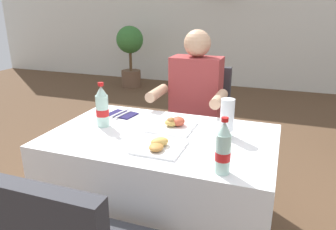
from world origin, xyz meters
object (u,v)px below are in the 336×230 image
Objects in this scene: beer_glass_left at (227,118)px; napkin_cutlery_set at (122,114)px; cola_bottle_primary at (223,149)px; cola_bottle_secondary at (102,107)px; plate_far_diner at (173,124)px; potted_plant_corner at (130,50)px; chair_far_diner_seat at (198,123)px; main_dining_table at (162,164)px; seated_diner_far at (194,108)px; plate_near_camera at (159,146)px.

napkin_cutlery_set is (-0.68, 0.12, -0.10)m from beer_glass_left.
cola_bottle_secondary is (-0.75, 0.31, 0.01)m from cola_bottle_primary.
plate_far_diner is 0.22× the size of potted_plant_corner.
napkin_cutlery_set is at bearing -64.32° from potted_plant_corner.
cola_bottle_secondary reaches higher than plate_far_diner.
potted_plant_corner is (-2.06, 3.60, -0.11)m from plate_far_diner.
cola_bottle_primary is (0.38, -1.07, 0.31)m from chair_far_diner_seat.
napkin_cutlery_set is at bearing 147.92° from main_dining_table.
main_dining_table is 0.56m from cola_bottle_primary.
potted_plant_corner is at bearing 114.28° from cola_bottle_secondary.
seated_diner_far reaches higher than potted_plant_corner.
plate_near_camera is 4.42m from potted_plant_corner.
cola_bottle_secondary is at bearing -118.59° from seated_diner_far.
plate_near_camera is at bearing -61.76° from potted_plant_corner.
beer_glass_left is at bearing -56.83° from potted_plant_corner.
cola_bottle_primary is 0.95× the size of cola_bottle_secondary.
beer_glass_left is at bearing -59.22° from seated_diner_far.
main_dining_table is 0.68m from seated_diner_far.
napkin_cutlery_set is (-0.35, -0.44, 0.05)m from seated_diner_far.
chair_far_diner_seat is at bearing 109.70° from cola_bottle_primary.
plate_far_diner is 0.56m from cola_bottle_primary.
plate_near_camera is at bearing -72.77° from main_dining_table.
plate_near_camera is 0.21× the size of potted_plant_corner.
cola_bottle_primary is at bearing -37.95° from main_dining_table.
beer_glass_left is (0.33, -0.67, 0.31)m from chair_far_diner_seat.
plate_near_camera is 1.17× the size of napkin_cutlery_set.
plate_near_camera is (0.06, -0.84, 0.06)m from seated_diner_far.
cola_bottle_primary is (0.38, -0.30, 0.28)m from main_dining_table.
beer_glass_left is 0.70m from cola_bottle_secondary.
seated_diner_far reaches higher than plate_far_diner.
cola_bottle_secondary is 1.31× the size of napkin_cutlery_set.
main_dining_table is 5.24× the size of plate_near_camera.
main_dining_table is at bearing -90.00° from chair_far_diner_seat.
seated_diner_far reaches higher than main_dining_table.
beer_glass_left is 1.05× the size of napkin_cutlery_set.
cola_bottle_primary reaches higher than plate_near_camera.
chair_far_diner_seat is at bearing 115.96° from beer_glass_left.
plate_near_camera is 0.40m from beer_glass_left.
napkin_cutlery_set is (0.01, 0.21, -0.11)m from cola_bottle_secondary.
cola_bottle_secondary is at bearing 157.45° from cola_bottle_primary.
seated_diner_far is 3.66m from potted_plant_corner.
beer_glass_left is (0.33, 0.10, 0.28)m from main_dining_table.
main_dining_table is 0.23m from plate_far_diner.
chair_far_diner_seat is 0.19m from seated_diner_far.
plate_near_camera is at bearing -23.89° from cola_bottle_secondary.
main_dining_table is at bearing 107.23° from plate_near_camera.
plate_far_diner is at bearing 176.15° from beer_glass_left.
beer_glass_left is 0.70m from napkin_cutlery_set.
napkin_cutlery_set is at bearing -128.16° from seated_diner_far.
beer_glass_left is at bearing 44.85° from plate_near_camera.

